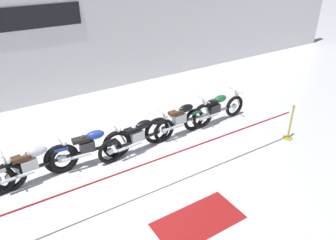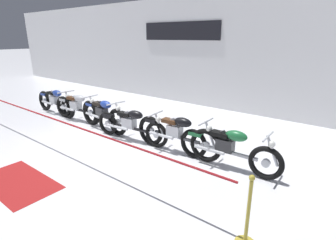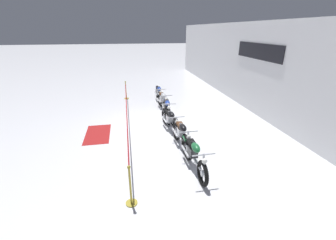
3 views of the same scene
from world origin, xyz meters
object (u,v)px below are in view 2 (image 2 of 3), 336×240
motorcycle_black_3 (131,124)px  motorcycle_black_4 (176,134)px  motorcycle_blue_0 (56,102)px  floor_banner (18,182)px  stanchion_far_left (32,117)px  stanchion_mid_left (247,222)px  motorcycle_blue_2 (103,114)px  motorcycle_silver_1 (77,107)px  motorcycle_green_5 (228,148)px

motorcycle_black_3 → motorcycle_black_4: (1.42, 0.12, 0.03)m
motorcycle_black_3 → motorcycle_blue_0: bearing=178.1°
motorcycle_black_4 → floor_banner: size_ratio=1.32×
motorcycle_black_4 → stanchion_far_left: bearing=-151.3°
motorcycle_blue_0 → stanchion_mid_left: stanchion_mid_left is taller
motorcycle_blue_0 → motorcycle_blue_2: bearing=-0.3°
motorcycle_black_3 → floor_banner: motorcycle_black_3 is taller
motorcycle_blue_2 → stanchion_far_left: stanchion_far_left is taller
stanchion_far_left → floor_banner: bearing=-35.1°
motorcycle_silver_1 → stanchion_mid_left: bearing=-15.5°
motorcycle_blue_2 → motorcycle_black_4: bearing=0.0°
motorcycle_blue_2 → stanchion_mid_left: stanchion_mid_left is taller
stanchion_far_left → stanchion_mid_left: (5.78, 0.00, -0.36)m
motorcycle_blue_0 → stanchion_mid_left: size_ratio=2.25×
stanchion_far_left → floor_banner: stanchion_far_left is taller
motorcycle_blue_0 → stanchion_far_left: 2.79m
stanchion_far_left → stanchion_mid_left: same height
motorcycle_silver_1 → motorcycle_black_3: 2.66m
motorcycle_blue_0 → motorcycle_black_4: 5.40m
motorcycle_silver_1 → motorcycle_green_5: bearing=0.3°
motorcycle_black_3 → motorcycle_black_4: size_ratio=0.99×
motorcycle_silver_1 → stanchion_far_left: (0.78, -1.83, 0.26)m
motorcycle_silver_1 → motorcycle_blue_2: bearing=-0.8°
motorcycle_green_5 → stanchion_mid_left: stanchion_mid_left is taller
stanchion_mid_left → motorcycle_blue_0: bearing=167.0°
motorcycle_blue_2 → stanchion_far_left: 1.91m
motorcycle_blue_0 → floor_banner: bearing=-38.4°
stanchion_mid_left → floor_banner: size_ratio=0.58×
motorcycle_blue_0 → motorcycle_green_5: (6.70, 0.03, -0.00)m
motorcycle_black_3 → stanchion_far_left: stanchion_far_left is taller
motorcycle_green_5 → motorcycle_blue_2: bearing=-179.4°
motorcycle_black_4 → stanchion_mid_left: bearing=-36.1°
floor_banner → motorcycle_black_3: bearing=86.0°
motorcycle_silver_1 → stanchion_far_left: bearing=-66.7°
motorcycle_green_5 → motorcycle_black_4: bearing=-178.1°
motorcycle_blue_2 → motorcycle_black_4: size_ratio=0.93×
motorcycle_silver_1 → floor_banner: 3.93m
motorcycle_black_3 → stanchion_mid_left: stanchion_mid_left is taller
motorcycle_silver_1 → motorcycle_green_5: 5.38m
floor_banner → motorcycle_green_5: bearing=45.9°
motorcycle_silver_1 → floor_banner: size_ratio=1.23×
motorcycle_green_5 → stanchion_mid_left: 2.20m
motorcycle_silver_1 → motorcycle_black_4: 4.08m
motorcycle_black_3 → motorcycle_black_4: motorcycle_black_4 is taller
motorcycle_blue_2 → motorcycle_black_4: same height
motorcycle_silver_1 → stanchion_far_left: 2.00m
motorcycle_blue_0 → motorcycle_black_3: bearing=-1.9°
motorcycle_blue_0 → motorcycle_black_4: bearing=-0.1°
motorcycle_black_3 → stanchion_far_left: (-1.88, -1.69, 0.26)m
motorcycle_silver_1 → stanchion_mid_left: stanchion_mid_left is taller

